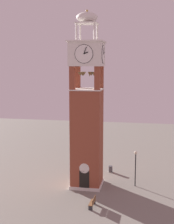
{
  "coord_description": "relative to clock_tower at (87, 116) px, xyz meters",
  "views": [
    {
      "loc": [
        6.44,
        -34.33,
        13.87
      ],
      "look_at": [
        0.0,
        0.0,
        8.51
      ],
      "focal_mm": 51.21,
      "sensor_mm": 36.0,
      "label": 1
    }
  ],
  "objects": [
    {
      "name": "park_bench",
      "position": [
        1.58,
        -5.4,
        -7.56
      ],
      "size": [
        0.5,
        1.62,
        0.95
      ],
      "color": "brown",
      "rests_on": "ground"
    },
    {
      "name": "shrub_near_entry",
      "position": [
        -1.27,
        2.94,
        -7.72
      ],
      "size": [
        0.76,
        0.76,
        0.63
      ],
      "primitive_type": "ellipsoid",
      "color": "#336638",
      "rests_on": "ground"
    },
    {
      "name": "trash_bin",
      "position": [
        2.14,
        4.96,
        -7.64
      ],
      "size": [
        0.52,
        0.52,
        0.8
      ],
      "primitive_type": "cylinder",
      "color": "#4C4C51",
      "rests_on": "ground"
    },
    {
      "name": "ground",
      "position": [
        0.0,
        0.0,
        -8.04
      ],
      "size": [
        80.0,
        80.0,
        0.0
      ],
      "primitive_type": "plane",
      "color": "gray"
    },
    {
      "name": "clock_tower",
      "position": [
        0.0,
        0.0,
        0.0
      ],
      "size": [
        3.84,
        3.84,
        19.45
      ],
      "color": "brown",
      "rests_on": "ground"
    },
    {
      "name": "lamp_post",
      "position": [
        5.43,
        0.77,
        -5.22
      ],
      "size": [
        0.36,
        0.36,
        4.1
      ],
      "color": "black",
      "rests_on": "ground"
    }
  ]
}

